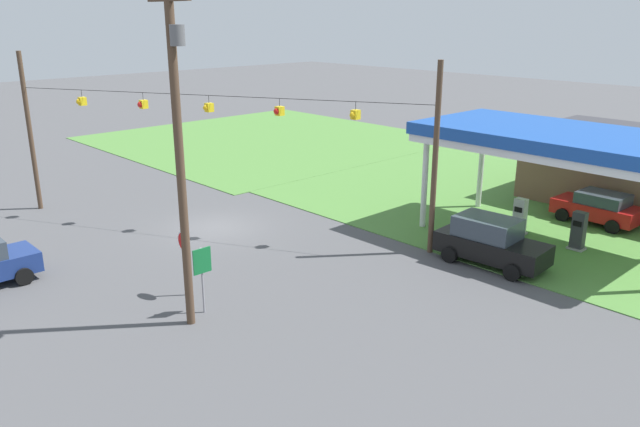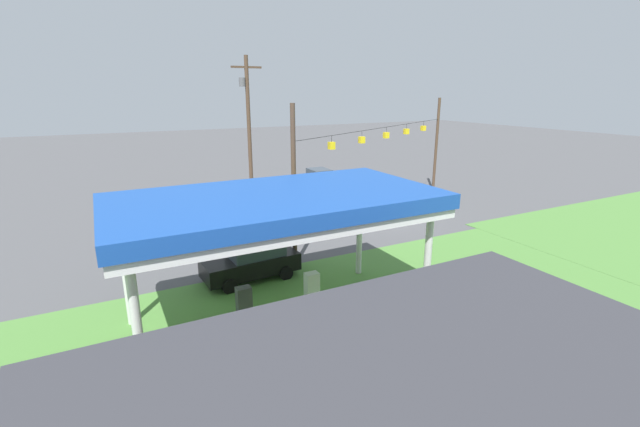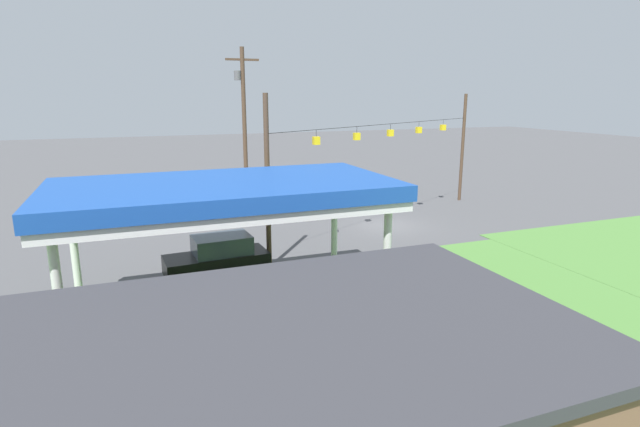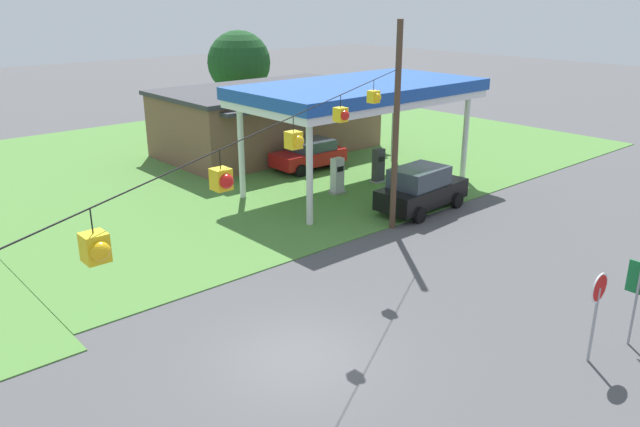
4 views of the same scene
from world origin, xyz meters
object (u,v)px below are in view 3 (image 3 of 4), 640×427
at_px(gas_station_canopy, 225,195).
at_px(utility_pole_main, 244,124).
at_px(car_on_crossroad, 331,184).
at_px(fuel_pump_near, 266,292).
at_px(route_sign, 254,192).
at_px(car_at_pumps_rear, 243,353).
at_px(stop_sign_roadside, 279,190).
at_px(car_at_pumps_front, 218,258).
at_px(fuel_pump_far, 190,303).

distance_m(gas_station_canopy, utility_pole_main, 16.75).
bearing_deg(gas_station_canopy, car_on_crossroad, -121.32).
xyz_separation_m(fuel_pump_near, route_sign, (-3.28, -15.34, 0.87)).
height_order(car_at_pumps_rear, stop_sign_roadside, stop_sign_roadside).
height_order(car_at_pumps_rear, car_on_crossroad, car_on_crossroad).
xyz_separation_m(car_at_pumps_rear, car_on_crossroad, (-12.86, -24.67, 0.08)).
bearing_deg(stop_sign_roadside, fuel_pump_near, -108.22).
bearing_deg(car_at_pumps_front, fuel_pump_near, 100.30).
relative_size(fuel_pump_near, utility_pole_main, 0.16).
distance_m(fuel_pump_far, car_at_pumps_front, 4.61).
relative_size(fuel_pump_far, utility_pole_main, 0.16).
relative_size(fuel_pump_near, car_on_crossroad, 0.42).
height_order(car_at_pumps_rear, utility_pole_main, utility_pole_main).
bearing_deg(car_at_pumps_rear, stop_sign_roadside, 71.92).
height_order(fuel_pump_far, car_at_pumps_rear, fuel_pump_far).
xyz_separation_m(car_at_pumps_rear, route_sign, (-5.13, -19.59, 0.86)).
height_order(fuel_pump_near, stop_sign_roadside, stop_sign_roadside).
distance_m(fuel_pump_far, stop_sign_roadside, 16.94).
distance_m(car_at_pumps_rear, car_on_crossroad, 27.82).
bearing_deg(fuel_pump_far, utility_pole_main, -109.65).
xyz_separation_m(car_on_crossroad, route_sign, (7.72, 5.07, 0.78)).
relative_size(car_at_pumps_rear, stop_sign_roadside, 1.63).
bearing_deg(stop_sign_roadside, car_at_pumps_front, -119.22).
distance_m(car_on_crossroad, stop_sign_roadside, 8.17).
height_order(fuel_pump_near, car_at_pumps_rear, fuel_pump_near).
relative_size(car_at_pumps_front, route_sign, 1.94).
relative_size(stop_sign_roadside, route_sign, 1.04).
bearing_deg(car_at_pumps_front, utility_pole_main, -112.49).
height_order(gas_station_canopy, car_at_pumps_front, gas_station_canopy).
distance_m(car_at_pumps_rear, stop_sign_roadside, 20.45).
xyz_separation_m(gas_station_canopy, car_at_pumps_rear, (0.44, 4.25, -3.82)).
xyz_separation_m(car_on_crossroad, utility_pole_main, (8.09, 4.31, 5.27)).
distance_m(stop_sign_roadside, route_sign, 1.70).
bearing_deg(route_sign, gas_station_canopy, 72.98).
xyz_separation_m(gas_station_canopy, route_sign, (-4.70, -15.34, -2.96)).
bearing_deg(fuel_pump_near, utility_pole_main, -100.28).
bearing_deg(car_at_pumps_front, gas_station_canopy, 81.56).
bearing_deg(fuel_pump_near, car_at_pumps_rear, 66.47).
relative_size(gas_station_canopy, utility_pole_main, 1.06).
bearing_deg(utility_pole_main, car_at_pumps_front, 71.37).
relative_size(fuel_pump_far, car_on_crossroad, 0.42).
bearing_deg(fuel_pump_near, fuel_pump_far, 0.00).
bearing_deg(utility_pole_main, route_sign, 115.35).
height_order(fuel_pump_near, route_sign, route_sign).
xyz_separation_m(car_at_pumps_front, car_on_crossroad, (-12.08, -16.16, -0.07)).
xyz_separation_m(car_on_crossroad, stop_sign_roadside, (6.06, 5.40, 0.88)).
bearing_deg(route_sign, car_at_pumps_rear, 75.32).
distance_m(fuel_pump_near, stop_sign_roadside, 15.84).
relative_size(car_at_pumps_front, stop_sign_roadside, 1.86).
distance_m(gas_station_canopy, car_at_pumps_rear, 5.73).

